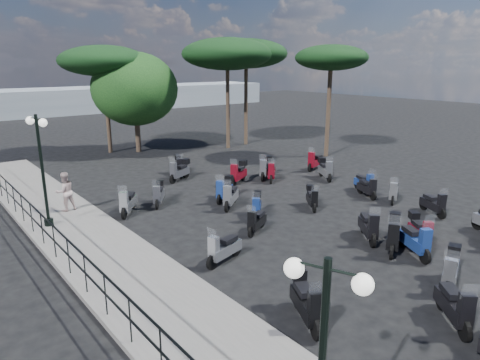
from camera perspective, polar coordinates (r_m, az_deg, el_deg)
ground at (r=16.85m, az=5.42°, el=-5.87°), size 120.00×120.00×0.00m
sidewalk at (r=16.05m, az=-19.69°, el=-7.56°), size 3.00×30.00×0.15m
railing at (r=15.25m, az=-24.31°, el=-5.93°), size 0.04×26.04×1.10m
lamp_post_1 at (r=17.15m, az=-24.94°, el=1.98°), size 0.49×1.21×4.18m
pedestrian_far at (r=19.00m, az=-22.31°, el=-1.43°), size 0.86×0.71×1.64m
scooter_0 at (r=11.74m, az=26.69°, el=-14.84°), size 1.26×1.41×1.42m
scooter_1 at (r=10.77m, az=8.83°, el=-15.73°), size 1.06×1.68×1.46m
scooter_2 at (r=15.84m, az=2.20°, el=-5.59°), size 1.40×0.84×1.21m
scooter_3 at (r=13.52m, az=-2.20°, el=-9.20°), size 1.65×0.69×1.33m
scooter_4 at (r=18.28m, az=-14.72°, el=-2.97°), size 1.24×1.42×1.41m
scooter_5 at (r=19.16m, az=-10.79°, el=-1.90°), size 1.09×1.38×1.29m
scooter_7 at (r=15.10m, az=22.30°, el=-7.56°), size 1.02×1.63×1.43m
scooter_8 at (r=15.19m, az=19.75°, el=-6.88°), size 1.70×1.13×1.50m
scooter_9 at (r=19.45m, az=-2.08°, el=-1.29°), size 1.51×1.07×1.36m
scooter_10 at (r=18.48m, az=-1.29°, el=-2.25°), size 1.47×1.19×1.42m
scooter_11 at (r=22.93m, az=-8.05°, el=1.20°), size 1.64×0.98×1.41m
scooter_12 at (r=13.50m, az=26.29°, el=-10.70°), size 1.64×0.85×1.36m
scooter_13 at (r=15.80m, az=16.78°, el=-6.00°), size 1.27×1.45×1.45m
scooter_14 at (r=16.11m, az=22.88°, el=-6.25°), size 1.10×1.36×1.27m
scooter_15 at (r=17.31m, az=2.24°, el=-3.55°), size 1.21×1.24×1.26m
scooter_16 at (r=22.20m, az=-0.19°, el=0.92°), size 1.65×1.07×1.44m
scooter_17 at (r=24.01m, az=-8.15°, el=1.79°), size 0.94×1.60×1.37m
scooter_19 at (r=19.36m, az=24.40°, el=-2.97°), size 0.89×1.50×1.30m
scooter_20 at (r=18.67m, az=9.57°, el=-2.44°), size 1.01×1.26×1.18m
scooter_21 at (r=20.82m, az=16.60°, el=-1.04°), size 0.80×1.47×1.24m
scooter_22 at (r=22.74m, az=4.24°, el=1.03°), size 1.29×1.25×1.35m
scooter_23 at (r=23.25m, az=3.44°, el=1.56°), size 1.59×1.21×1.46m
scooter_26 at (r=21.54m, az=16.25°, el=-0.43°), size 0.83×1.53×1.29m
scooter_27 at (r=20.45m, az=19.78°, el=-1.56°), size 1.46×0.93×1.29m
scooter_28 at (r=23.44m, az=11.30°, el=1.35°), size 1.06×1.58×1.40m
scooter_29 at (r=25.41m, az=10.01°, el=2.44°), size 1.79×0.76×1.45m
broadleaf_tree at (r=30.66m, az=-13.83°, el=11.69°), size 5.85×5.85×6.84m
pine_0 at (r=31.17m, az=-1.69°, el=16.42°), size 6.43×6.43×7.81m
pine_1 at (r=32.69m, az=0.82°, el=16.47°), size 6.14×6.14×7.81m
pine_2 at (r=30.88m, az=-17.77°, el=14.86°), size 5.83×5.83×7.24m
pine_3 at (r=28.85m, az=12.06°, el=15.58°), size 4.65×4.65×7.22m
distant_hills at (r=57.44m, az=-28.03°, el=9.01°), size 70.00×8.00×3.00m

